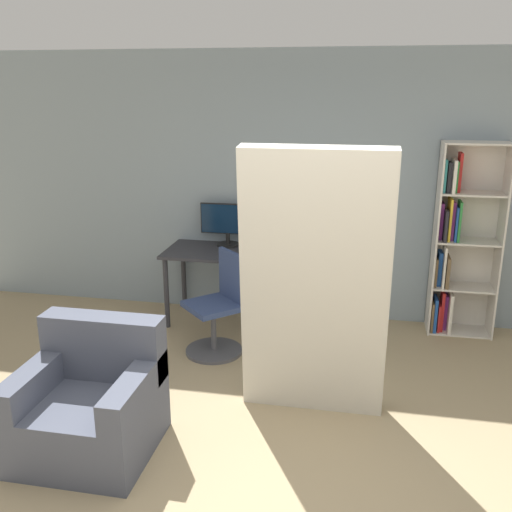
{
  "coord_description": "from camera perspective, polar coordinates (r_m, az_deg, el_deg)",
  "views": [
    {
      "loc": [
        0.38,
        -2.53,
        2.36
      ],
      "look_at": [
        -0.46,
        1.73,
        1.05
      ],
      "focal_mm": 40.0,
      "sensor_mm": 36.0,
      "label": 1
    }
  ],
  "objects": [
    {
      "name": "monitor",
      "position": [
        5.87,
        -2.84,
        3.39
      ],
      "size": [
        0.57,
        0.23,
        0.44
      ],
      "color": "black",
      "rests_on": "desk"
    },
    {
      "name": "bookshelf",
      "position": [
        5.81,
        19.54,
        1.13
      ],
      "size": [
        0.61,
        0.33,
        1.86
      ],
      "color": "beige",
      "rests_on": "ground"
    },
    {
      "name": "armchair",
      "position": [
        4.08,
        -16.14,
        -13.99
      ],
      "size": [
        0.85,
        0.8,
        0.85
      ],
      "color": "#474C5B",
      "rests_on": "ground"
    },
    {
      "name": "mattress_near",
      "position": [
        4.05,
        5.95,
        -3.04
      ],
      "size": [
        1.05,
        0.34,
        1.98
      ],
      "color": "beige",
      "rests_on": "ground"
    },
    {
      "name": "desk",
      "position": [
        5.77,
        -2.94,
        -0.42
      ],
      "size": [
        1.23,
        0.67,
        0.76
      ],
      "color": "#2D2D33",
      "rests_on": "ground"
    },
    {
      "name": "wall_back",
      "position": [
        5.81,
        7.23,
        6.64
      ],
      "size": [
        8.0,
        0.06,
        2.7
      ],
      "color": "gray",
      "rests_on": "ground"
    },
    {
      "name": "office_chair",
      "position": [
        5.2,
        -3.77,
        -5.67
      ],
      "size": [
        0.62,
        0.62,
        0.93
      ],
      "color": "#4C4C51",
      "rests_on": "ground"
    }
  ]
}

